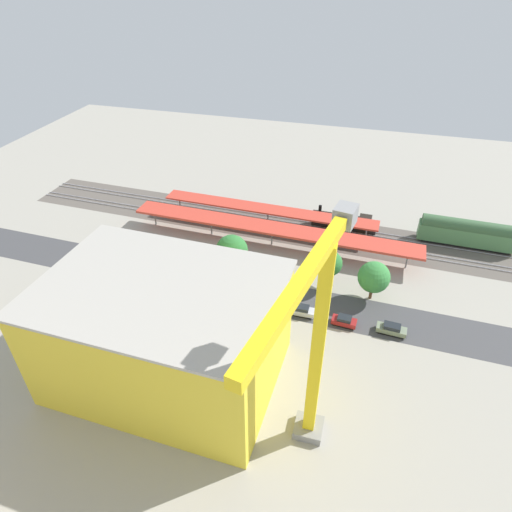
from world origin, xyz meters
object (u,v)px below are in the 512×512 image
(parked_car_0, at_px, (391,329))
(parked_car_2, at_px, (301,311))
(construction_building, at_px, (165,333))
(box_truck_2, at_px, (266,299))
(passenger_coach, at_px, (467,233))
(box_truck_1, at_px, (218,295))
(parked_car_3, at_px, (254,304))
(street_tree_2, at_px, (232,251))
(tower_crane, at_px, (314,341))
(box_truck_0, at_px, (264,304))
(traffic_light, at_px, (125,270))
(platform_canopy_far, at_px, (268,209))
(street_tree_1, at_px, (329,263))
(platform_canopy_near, at_px, (272,228))
(parked_car_1, at_px, (344,321))
(locomotive, at_px, (345,222))
(street_tree_0, at_px, (374,277))

(parked_car_0, bearing_deg, parked_car_2, -1.75)
(construction_building, bearing_deg, box_truck_2, -116.93)
(passenger_coach, distance_m, box_truck_1, 53.49)
(parked_car_3, relative_size, street_tree_2, 0.58)
(passenger_coach, distance_m, tower_crane, 60.37)
(box_truck_0, xyz_separation_m, traffic_light, (25.56, 0.80, 2.54))
(platform_canopy_far, relative_size, traffic_light, 7.68)
(box_truck_0, distance_m, box_truck_2, 1.19)
(platform_canopy_far, height_order, street_tree_1, street_tree_1)
(platform_canopy_near, height_order, construction_building, construction_building)
(platform_canopy_near, bearing_deg, box_truck_1, 77.30)
(box_truck_0, xyz_separation_m, street_tree_1, (-9.41, -9.78, 3.44))
(box_truck_1, bearing_deg, tower_crane, 131.06)
(parked_car_1, bearing_deg, passenger_coach, -125.08)
(parked_car_1, distance_m, street_tree_1, 11.22)
(platform_canopy_near, relative_size, box_truck_0, 6.57)
(locomotive, height_order, box_truck_0, locomotive)
(box_truck_2, relative_size, street_tree_2, 1.25)
(street_tree_0, bearing_deg, box_truck_1, 18.13)
(platform_canopy_near, distance_m, parked_car_0, 32.06)
(platform_canopy_near, bearing_deg, construction_building, 80.73)
(tower_crane, bearing_deg, street_tree_2, -58.01)
(parked_car_2, bearing_deg, street_tree_1, -109.33)
(street_tree_1, bearing_deg, locomotive, -92.19)
(box_truck_1, bearing_deg, platform_canopy_far, -93.82)
(box_truck_0, relative_size, street_tree_0, 1.23)
(box_truck_2, bearing_deg, locomotive, -108.88)
(construction_building, distance_m, traffic_light, 22.56)
(parked_car_1, height_order, tower_crane, tower_crane)
(parked_car_0, bearing_deg, construction_building, 28.69)
(passenger_coach, distance_m, street_tree_0, 28.91)
(box_truck_2, xyz_separation_m, street_tree_0, (-17.29, -7.14, 2.98))
(parked_car_2, height_order, street_tree_0, street_tree_0)
(platform_canopy_far, height_order, parked_car_0, platform_canopy_far)
(platform_canopy_far, height_order, parked_car_2, platform_canopy_far)
(passenger_coach, bearing_deg, locomotive, 0.01)
(parked_car_0, height_order, construction_building, construction_building)
(platform_canopy_near, bearing_deg, traffic_light, 44.19)
(parked_car_1, height_order, street_tree_2, street_tree_2)
(passenger_coach, bearing_deg, parked_car_1, 54.92)
(platform_canopy_far, height_order, box_truck_0, platform_canopy_far)
(parked_car_0, distance_m, parked_car_3, 23.07)
(construction_building, xyz_separation_m, street_tree_1, (-19.17, -26.27, -2.78))
(traffic_light, bearing_deg, box_truck_1, -177.56)
(construction_building, distance_m, box_truck_1, 17.62)
(locomotive, distance_m, parked_car_2, 30.45)
(street_tree_0, bearing_deg, parked_car_0, 115.53)
(construction_building, distance_m, street_tree_0, 36.87)
(parked_car_3, bearing_deg, parked_car_1, 179.38)
(locomotive, distance_m, street_tree_1, 21.53)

